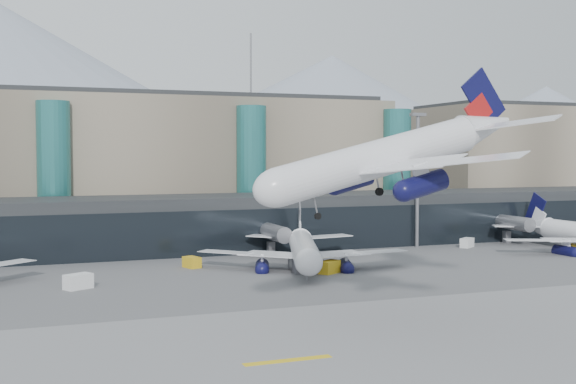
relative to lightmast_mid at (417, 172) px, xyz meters
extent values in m
plane|color=#515154|center=(-30.00, -48.00, -14.42)|extent=(900.00, 900.00, 0.00)
cube|color=slate|center=(-30.00, -63.00, -14.40)|extent=(400.00, 40.00, 0.04)
cube|color=gold|center=(-50.00, -63.00, -14.37)|extent=(8.00, 1.00, 0.02)
cube|color=black|center=(-30.00, 10.00, -9.42)|extent=(170.00, 18.00, 10.00)
cube|color=black|center=(-30.00, 1.10, -10.42)|extent=(170.00, 0.40, 8.00)
cylinder|color=slate|center=(-30.00, -1.00, -10.22)|extent=(2.80, 14.00, 2.80)
cube|color=slate|center=(-30.00, -1.00, -13.22)|extent=(1.20, 1.20, 2.40)
cylinder|color=slate|center=(20.00, -1.00, -10.22)|extent=(2.80, 14.00, 2.80)
cube|color=slate|center=(20.00, -1.00, -13.22)|extent=(1.20, 1.20, 2.40)
cube|color=gray|center=(-55.00, 42.00, 0.58)|extent=(130.00, 30.00, 30.00)
cube|color=black|center=(-55.00, 42.00, 16.08)|extent=(123.50, 28.00, 1.00)
cube|color=gray|center=(65.00, 42.00, 0.58)|extent=(70.00, 30.00, 30.00)
cube|color=black|center=(65.00, 42.00, 16.08)|extent=(66.50, 28.00, 1.00)
cylinder|color=#28706F|center=(-65.00, 26.00, -0.42)|extent=(6.40, 6.40, 28.00)
cylinder|color=#28706F|center=(-25.00, 26.00, -0.42)|extent=(6.40, 6.40, 28.00)
cylinder|color=#28706F|center=(10.00, 26.00, -0.42)|extent=(6.40, 6.40, 28.00)
cylinder|color=slate|center=(-20.00, 42.00, 23.58)|extent=(0.40, 0.40, 16.00)
cone|color=gray|center=(130.00, 332.00, 28.08)|extent=(340.00, 340.00, 85.00)
cone|color=gray|center=(310.00, 332.00, 20.58)|extent=(300.00, 300.00, 70.00)
cylinder|color=slate|center=(0.00, 0.00, -1.92)|extent=(0.70, 0.70, 25.00)
cube|color=slate|center=(0.00, 0.00, 10.88)|extent=(3.00, 1.20, 0.60)
cylinder|color=silver|center=(-34.19, -52.21, 4.51)|extent=(24.18, 6.83, 3.96)
ellipsoid|color=silver|center=(-46.04, -53.66, 4.51)|extent=(5.98, 4.60, 3.96)
cone|color=silver|center=(-18.96, -50.34, 4.71)|extent=(7.25, 4.76, 3.96)
cube|color=silver|center=(-31.46, -60.47, 3.86)|extent=(13.95, 17.54, 0.20)
cylinder|color=#0D0D3A|center=(-33.07, -58.60, 1.84)|extent=(5.01, 2.74, 2.18)
cube|color=silver|center=(-18.37, -55.08, 4.91)|extent=(7.88, 9.22, 0.16)
cube|color=silver|center=(-33.54, -43.54, 3.86)|extent=(10.79, 18.01, 0.20)
cylinder|color=#0D0D3A|center=(-34.64, -45.73, 1.84)|extent=(5.01, 2.74, 2.18)
cube|color=silver|center=(-19.54, -45.60, 4.91)|extent=(6.37, 9.50, 0.16)
cube|color=#0D0D3A|center=(-18.62, -50.30, 7.88)|extent=(5.89, 0.95, 6.97)
cube|color=#9F1413|center=(-19.63, -50.43, 6.69)|extent=(3.96, 0.76, 3.81)
cylinder|color=slate|center=(-42.49, -53.23, 1.94)|extent=(0.16, 0.16, 3.17)
cylinder|color=black|center=(-42.49, -53.23, 0.56)|extent=(0.73, 0.33, 0.70)
cylinder|color=black|center=(-32.89, -54.44, 0.56)|extent=(0.94, 0.46, 0.90)
cylinder|color=black|center=(-33.47, -49.73, 0.56)|extent=(0.94, 0.46, 0.90)
cylinder|color=silver|center=(-30.21, -17.00, -10.07)|extent=(11.29, 23.57, 3.91)
ellipsoid|color=silver|center=(-34.01, -28.15, -10.07)|extent=(5.46, 6.43, 3.91)
cone|color=silver|center=(-25.33, -2.66, -9.87)|extent=(5.87, 7.63, 3.91)
cube|color=silver|center=(-21.70, -18.12, -10.71)|extent=(17.35, 7.51, 0.20)
cylinder|color=#0D0D3A|center=(-24.05, -18.74, -12.70)|extent=(3.55, 5.15, 2.15)
cube|color=silver|center=(-20.87, -4.18, -9.68)|extent=(9.18, 4.72, 0.16)
cube|color=silver|center=(-37.64, -12.69, -10.71)|extent=(16.11, 15.78, 0.20)
cylinder|color=#0D0D3A|center=(-36.16, -14.62, -12.70)|extent=(3.55, 5.15, 2.15)
cube|color=silver|center=(-29.79, -1.14, -9.68)|extent=(8.45, 8.69, 0.16)
cube|color=slate|center=(-25.22, -2.34, -6.75)|extent=(2.10, 5.60, 6.87)
cube|color=silver|center=(-25.55, -3.30, -7.92)|extent=(1.52, 3.78, 3.76)
cylinder|color=slate|center=(-32.87, -24.81, -12.61)|extent=(0.16, 0.16, 3.12)
cylinder|color=black|center=(-32.87, -24.81, -13.97)|extent=(0.46, 0.74, 0.69)
cylinder|color=black|center=(-27.67, -16.80, -13.97)|extent=(0.62, 0.96, 0.89)
cylinder|color=black|center=(-32.10, -15.29, -13.97)|extent=(0.62, 0.96, 0.89)
cone|color=silver|center=(25.08, -1.43, -9.75)|extent=(4.18, 7.02, 4.01)
cube|color=silver|center=(29.92, -1.31, -9.55)|extent=(9.54, 7.43, 0.16)
cube|color=silver|center=(16.77, -15.48, -10.61)|extent=(18.21, 12.32, 0.20)
cylinder|color=#0D0D3A|center=(18.88, -16.81, -12.66)|extent=(2.32, 4.90, 2.21)
cube|color=silver|center=(20.24, -1.55, -9.55)|extent=(9.59, 7.12, 0.16)
cube|color=#0D0D3A|center=(25.07, -1.09, -6.53)|extent=(0.39, 6.00, 7.07)
cube|color=silver|center=(25.10, -2.12, -7.74)|extent=(0.38, 4.02, 3.86)
cylinder|color=black|center=(23.02, -16.02, -13.96)|extent=(0.38, 0.92, 0.92)
cube|color=silver|center=(-64.29, -22.31, -13.42)|extent=(4.06, 3.46, 1.99)
cube|color=gold|center=(-46.22, -9.97, -13.57)|extent=(2.68, 3.39, 1.71)
cube|color=#505055|center=(-31.51, -20.90, -13.45)|extent=(3.57, 2.02, 1.93)
cube|color=silver|center=(8.46, -4.20, -13.52)|extent=(3.54, 3.13, 1.79)
cube|color=gold|center=(21.14, -17.97, -13.58)|extent=(3.34, 2.52, 1.68)
cube|color=gold|center=(-28.22, -22.47, -13.47)|extent=(3.88, 3.36, 1.90)
camera|label=1|loc=(-71.38, -120.20, 3.32)|focal=45.00mm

